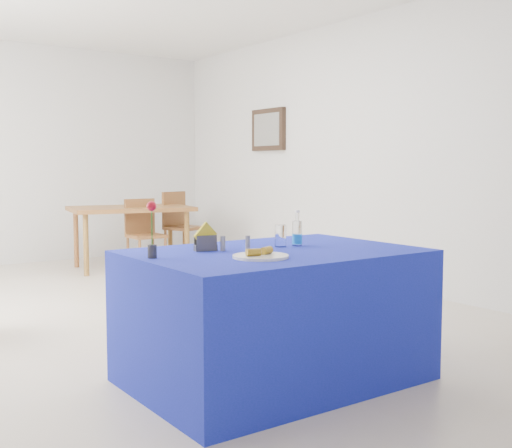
# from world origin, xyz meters

# --- Properties ---
(floor) EXTENTS (7.00, 7.00, 0.00)m
(floor) POSITION_xyz_m (0.00, 0.00, 0.00)
(floor) COLOR beige
(floor) RESTS_ON ground
(room_shell) EXTENTS (7.00, 7.00, 7.00)m
(room_shell) POSITION_xyz_m (0.00, 0.00, 1.75)
(room_shell) COLOR silver
(room_shell) RESTS_ON ground
(picture_frame) EXTENTS (0.06, 0.64, 0.52)m
(picture_frame) POSITION_xyz_m (2.47, 1.60, 1.70)
(picture_frame) COLOR black
(picture_frame) RESTS_ON room_shell
(picture_art) EXTENTS (0.02, 0.52, 0.40)m
(picture_art) POSITION_xyz_m (2.44, 1.60, 1.70)
(picture_art) COLOR #998C66
(picture_art) RESTS_ON room_shell
(plate) EXTENTS (0.30, 0.30, 0.01)m
(plate) POSITION_xyz_m (-0.38, -2.21, 0.77)
(plate) COLOR silver
(plate) RESTS_ON blue_table
(drinking_glass) EXTENTS (0.07, 0.07, 0.13)m
(drinking_glass) POSITION_xyz_m (-0.01, -1.89, 0.82)
(drinking_glass) COLOR white
(drinking_glass) RESTS_ON blue_table
(salt_shaker) EXTENTS (0.03, 0.03, 0.08)m
(salt_shaker) POSITION_xyz_m (-0.40, -1.86, 0.80)
(salt_shaker) COLOR slate
(salt_shaker) RESTS_ON blue_table
(pepper_shaker) EXTENTS (0.03, 0.03, 0.08)m
(pepper_shaker) POSITION_xyz_m (-0.27, -1.93, 0.80)
(pepper_shaker) COLOR slate
(pepper_shaker) RESTS_ON blue_table
(blue_table) EXTENTS (1.60, 1.10, 0.76)m
(blue_table) POSITION_xyz_m (-0.14, -2.00, 0.38)
(blue_table) COLOR navy
(blue_table) RESTS_ON floor
(water_bottle) EXTENTS (0.06, 0.06, 0.21)m
(water_bottle) POSITION_xyz_m (0.10, -1.91, 0.83)
(water_bottle) COLOR white
(water_bottle) RESTS_ON blue_table
(napkin_holder) EXTENTS (0.15, 0.08, 0.16)m
(napkin_holder) POSITION_xyz_m (-0.47, -1.80, 0.81)
(napkin_holder) COLOR #333338
(napkin_holder) RESTS_ON blue_table
(rose_vase) EXTENTS (0.05, 0.05, 0.30)m
(rose_vase) POSITION_xyz_m (-0.85, -1.89, 0.91)
(rose_vase) COLOR #242429
(rose_vase) RESTS_ON blue_table
(oak_table) EXTENTS (1.56, 1.16, 0.76)m
(oak_table) POSITION_xyz_m (0.92, 2.32, 0.68)
(oak_table) COLOR brown
(oak_table) RESTS_ON floor
(chair_bg_left) EXTENTS (0.38, 0.38, 0.86)m
(chair_bg_left) POSITION_xyz_m (0.96, 2.05, 0.49)
(chair_bg_left) COLOR brown
(chair_bg_left) RESTS_ON floor
(chair_bg_right) EXTENTS (0.52, 0.52, 0.92)m
(chair_bg_right) POSITION_xyz_m (1.64, 2.41, 0.53)
(chair_bg_right) COLOR brown
(chair_bg_right) RESTS_ON floor
(banana_pieces) EXTENTS (0.19, 0.09, 0.04)m
(banana_pieces) POSITION_xyz_m (-0.38, -2.21, 0.79)
(banana_pieces) COLOR gold
(banana_pieces) RESTS_ON plate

